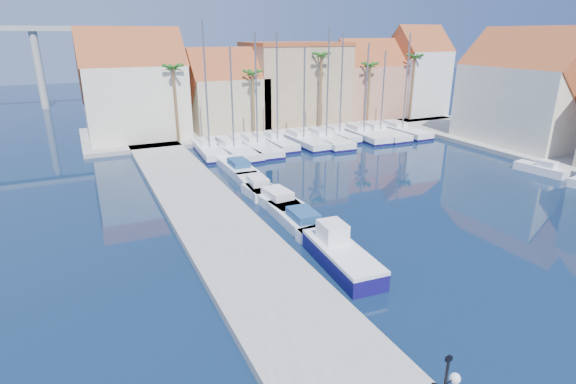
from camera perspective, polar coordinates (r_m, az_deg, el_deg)
name	(u,v)px	position (r m, az deg, el deg)	size (l,w,h in m)	color
ground	(483,312)	(25.20, 23.56, -13.80)	(260.00, 260.00, 0.00)	black
quay_west	(227,236)	(30.66, -7.76, -5.58)	(6.00, 77.00, 0.50)	gray
shore_north	(277,125)	(68.07, -1.41, 8.55)	(54.00, 16.00, 0.50)	gray
fishing_boat	(341,254)	(27.09, 6.70, -7.83)	(2.69, 6.83, 2.34)	#140E51
motorboat_west_0	(329,246)	(28.55, 5.26, -6.89)	(2.15, 5.50, 1.40)	white
motorboat_west_1	(299,219)	(32.42, 1.46, -3.47)	(2.59, 7.37, 1.40)	white
motorboat_west_2	(274,198)	(36.56, -1.81, -0.75)	(2.98, 7.61, 1.40)	white
motorboat_west_3	(256,185)	(39.75, -4.08, 0.89)	(2.56, 6.67, 1.40)	white
motorboat_west_4	(237,167)	(45.46, -6.50, 3.21)	(2.35, 7.24, 1.40)	white
motorboat_east_1	(542,168)	(51.19, 29.52, 2.61)	(2.28, 5.05, 1.40)	white
sailboat_0	(209,149)	(52.67, -10.04, 5.43)	(3.06, 9.44, 14.55)	white
sailboat_1	(232,148)	(52.69, -7.14, 5.51)	(3.79, 11.39, 11.86)	white
sailboat_2	(256,145)	(54.12, -4.13, 6.00)	(3.47, 11.48, 13.27)	white
sailboat_3	(276,141)	(55.73, -1.55, 6.48)	(2.43, 9.04, 13.39)	white
sailboat_4	(301,139)	(56.84, 1.70, 6.69)	(3.12, 10.51, 11.70)	white
sailboat_5	(324,138)	(57.76, 4.58, 6.85)	(3.50, 11.36, 13.88)	white
sailboat_6	(337,134)	(60.08, 6.30, 7.34)	(2.39, 8.26, 13.13)	white
sailboat_7	(361,133)	(61.13, 9.29, 7.35)	(3.38, 10.81, 11.99)	white
sailboat_8	(377,132)	(62.79, 11.27, 7.54)	(3.01, 11.28, 11.14)	white
sailboat_9	(399,130)	(64.61, 13.95, 7.70)	(2.92, 10.62, 13.24)	white
building_0	(134,89)	(60.91, -18.93, 12.22)	(12.30, 9.00, 13.50)	beige
building_1	(226,94)	(63.56, -7.83, 12.21)	(10.30, 8.00, 11.00)	tan
building_2	(295,83)	(68.46, 0.92, 13.70)	(14.20, 10.20, 11.50)	#A28363
building_3	(366,83)	(73.72, 9.92, 13.53)	(10.30, 8.00, 12.00)	tan
building_4	(416,74)	(78.35, 15.98, 14.24)	(8.30, 8.00, 14.00)	white
building_6	(526,92)	(61.85, 27.99, 11.12)	(9.00, 14.30, 13.50)	beige
palm_0	(173,70)	(56.38, -14.41, 14.76)	(2.60, 2.60, 10.15)	brown
palm_1	(253,75)	(59.22, -4.52, 14.57)	(2.60, 2.60, 9.15)	brown
palm_2	(321,58)	(63.34, 4.28, 16.60)	(2.60, 2.60, 11.15)	brown
palm_3	(370,67)	(67.70, 10.38, 15.33)	(2.60, 2.60, 9.65)	brown
palm_4	(415,59)	(72.55, 15.80, 15.94)	(2.60, 2.60, 10.65)	brown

